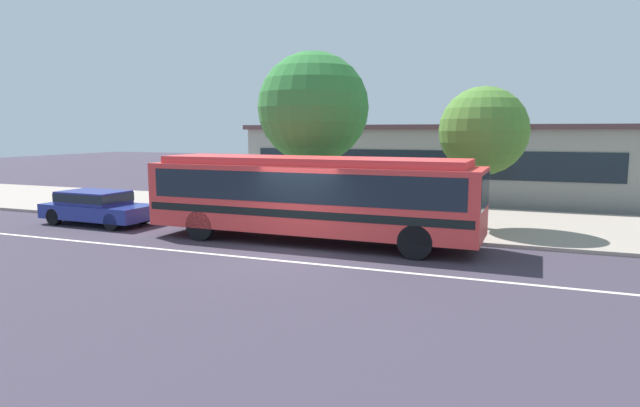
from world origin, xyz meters
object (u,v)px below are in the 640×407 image
(sedan_behind_bus, at_px, (97,206))
(pedestrian_waiting_near_sign, at_px, (342,198))
(transit_bus, at_px, (311,193))
(street_tree_near_stop, at_px, (313,108))
(street_tree_mid_block, at_px, (483,132))
(pedestrian_walking_along_curb, at_px, (409,200))
(bus_stop_sign, at_px, (429,189))

(sedan_behind_bus, xyz_separation_m, pedestrian_waiting_near_sign, (9.09, 2.68, 0.38))
(transit_bus, bearing_deg, sedan_behind_bus, 179.46)
(transit_bus, bearing_deg, street_tree_near_stop, 111.21)
(street_tree_near_stop, distance_m, street_tree_mid_block, 6.45)
(pedestrian_waiting_near_sign, bearing_deg, sedan_behind_bus, -163.55)
(sedan_behind_bus, relative_size, pedestrian_walking_along_curb, 2.65)
(pedestrian_waiting_near_sign, distance_m, bus_stop_sign, 3.59)
(bus_stop_sign, bearing_deg, sedan_behind_bus, -172.43)
(pedestrian_walking_along_curb, bearing_deg, bus_stop_sign, -57.83)
(transit_bus, xyz_separation_m, bus_stop_sign, (3.48, 1.74, 0.11))
(sedan_behind_bus, distance_m, bus_stop_sign, 12.63)
(transit_bus, relative_size, street_tree_mid_block, 2.16)
(sedan_behind_bus, distance_m, street_tree_near_stop, 9.19)
(sedan_behind_bus, xyz_separation_m, street_tree_mid_block, (13.92, 3.91, 2.84))
(bus_stop_sign, xyz_separation_m, street_tree_near_stop, (-4.94, 2.03, 2.76))
(transit_bus, relative_size, pedestrian_walking_along_curb, 6.44)
(sedan_behind_bus, xyz_separation_m, street_tree_near_stop, (7.53, 3.69, 3.74))
(sedan_behind_bus, xyz_separation_m, pedestrian_walking_along_curb, (11.46, 3.27, 0.38))
(pedestrian_walking_along_curb, bearing_deg, sedan_behind_bus, -164.06)
(street_tree_mid_block, bearing_deg, pedestrian_waiting_near_sign, -165.73)
(transit_bus, distance_m, sedan_behind_bus, 9.04)
(transit_bus, distance_m, street_tree_mid_block, 6.63)
(street_tree_near_stop, bearing_deg, pedestrian_waiting_near_sign, -32.85)
(street_tree_near_stop, bearing_deg, sedan_behind_bus, -153.91)
(pedestrian_waiting_near_sign, relative_size, street_tree_mid_block, 0.34)
(pedestrian_walking_along_curb, height_order, street_tree_mid_block, street_tree_mid_block)
(transit_bus, height_order, pedestrian_waiting_near_sign, transit_bus)
(pedestrian_walking_along_curb, relative_size, street_tree_near_stop, 0.26)
(pedestrian_waiting_near_sign, distance_m, street_tree_mid_block, 5.55)
(sedan_behind_bus, distance_m, street_tree_mid_block, 14.73)
(sedan_behind_bus, relative_size, street_tree_mid_block, 0.89)
(transit_bus, xyz_separation_m, pedestrian_walking_along_curb, (2.46, 3.36, -0.50))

